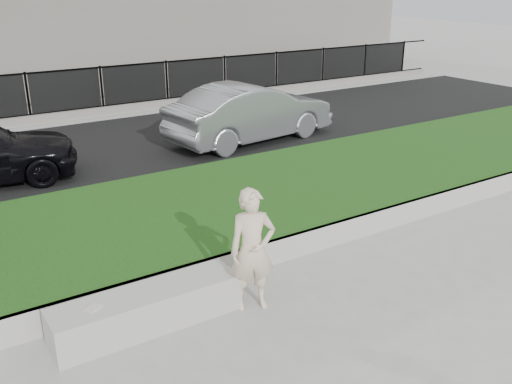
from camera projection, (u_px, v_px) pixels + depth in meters
ground at (285, 304)px, 7.74m from camera, size 90.00×90.00×0.00m
grass_bank at (186, 217)px, 10.03m from camera, size 34.00×4.00×0.40m
grass_kerb at (245, 261)px, 8.49m from camera, size 34.00×0.08×0.40m
street at (89, 152)px, 14.41m from camera, size 34.00×7.00×0.04m
far_pavement at (44, 116)px, 17.92m from camera, size 34.00×3.00×0.12m
iron_fence at (51, 107)px, 16.97m from camera, size 32.00×0.30×1.50m
stone_bench at (147, 309)px, 7.17m from camera, size 2.41×0.60×0.49m
man at (252, 250)px, 7.40m from camera, size 0.71×0.57×1.67m
book at (93, 308)px, 6.72m from camera, size 0.24×0.22×0.02m
car_silver at (251, 113)px, 15.04m from camera, size 4.80×2.19×1.53m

